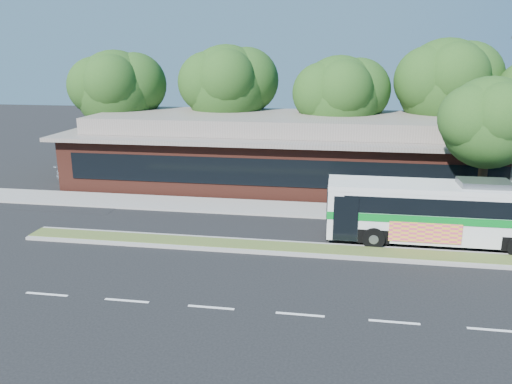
% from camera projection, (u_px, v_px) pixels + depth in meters
% --- Properties ---
extents(ground, '(120.00, 120.00, 0.00)m').
position_uv_depth(ground, '(309.00, 256.00, 21.09)').
color(ground, black).
rests_on(ground, ground).
extents(median_strip, '(26.00, 1.10, 0.15)m').
position_uv_depth(median_strip, '(310.00, 249.00, 21.64)').
color(median_strip, '#3D5122').
rests_on(median_strip, ground).
extents(sidewalk, '(44.00, 2.60, 0.12)m').
position_uv_depth(sidewalk, '(316.00, 210.00, 27.16)').
color(sidewalk, gray).
rests_on(sidewalk, ground).
extents(parking_lot, '(14.00, 12.00, 0.01)m').
position_uv_depth(parking_lot, '(48.00, 182.00, 33.39)').
color(parking_lot, black).
rests_on(parking_lot, ground).
extents(plaza_building, '(33.20, 11.20, 4.45)m').
position_uv_depth(plaza_building, '(321.00, 151.00, 32.89)').
color(plaza_building, '#512319').
rests_on(plaza_building, ground).
extents(tree_bg_a, '(6.47, 5.80, 8.63)m').
position_uv_depth(tree_bg_a, '(122.00, 89.00, 36.20)').
color(tree_bg_a, black).
rests_on(tree_bg_a, ground).
extents(tree_bg_b, '(6.69, 6.00, 9.00)m').
position_uv_depth(tree_bg_b, '(233.00, 85.00, 35.85)').
color(tree_bg_b, black).
rests_on(tree_bg_b, ground).
extents(tree_bg_c, '(6.24, 5.60, 8.26)m').
position_uv_depth(tree_bg_c, '(345.00, 95.00, 33.80)').
color(tree_bg_c, black).
rests_on(tree_bg_c, ground).
extents(tree_bg_d, '(6.91, 6.20, 9.37)m').
position_uv_depth(tree_bg_d, '(452.00, 83.00, 33.46)').
color(tree_bg_d, black).
rests_on(tree_bg_d, ground).
extents(transit_bus, '(10.73, 2.56, 3.00)m').
position_uv_depth(transit_bus, '(451.00, 209.00, 21.99)').
color(transit_bus, silver).
rests_on(transit_bus, ground).
extents(sedan, '(4.55, 2.81, 1.23)m').
position_uv_depth(sedan, '(87.00, 175.00, 32.66)').
color(sedan, silver).
rests_on(sedan, ground).
extents(sidewalk_tree, '(5.03, 4.51, 7.28)m').
position_uv_depth(sidewalk_tree, '(496.00, 121.00, 24.41)').
color(sidewalk_tree, black).
rests_on(sidewalk_tree, ground).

